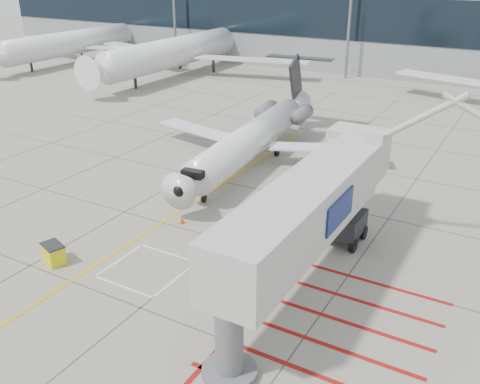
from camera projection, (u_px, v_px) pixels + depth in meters
The scene contains 11 objects.
ground_plane at pixel (187, 270), 29.81m from camera, with size 260.00×260.00×0.00m, color gray.
regional_jet at pixel (241, 129), 42.07m from camera, with size 21.91×27.63×7.24m, color silver, non-canonical shape.
jet_bridge at pixel (302, 223), 26.25m from camera, with size 9.60×20.26×8.11m, color beige, non-canonical shape.
pushback_tug at pixel (220, 266), 29.06m from camera, with size 2.14×1.34×1.25m, color maroon, non-canonical shape.
spill_bin at pixel (54, 253), 30.36m from camera, with size 1.36×0.91×1.18m, color yellow, non-canonical shape.
baggage_cart at pixel (247, 241), 31.58m from camera, with size 2.07×1.30×1.30m, color #55555A, non-canonical shape.
ground_power_unit at pixel (252, 269), 28.33m from camera, with size 2.23×1.30×1.77m, color #B8B7AF, non-canonical shape.
cone_nose at pixel (182, 220), 35.02m from camera, with size 0.36×0.36×0.50m, color #E23D0B.
cone_side at pixel (251, 225), 34.32m from camera, with size 0.39×0.39×0.54m, color orange.
bg_aircraft_a at pixel (82, 25), 88.16m from camera, with size 34.02×37.80×11.34m, color silver, non-canonical shape.
bg_aircraft_b at pixel (187, 30), 78.33m from camera, with size 37.05×41.16×12.35m, color silver, non-canonical shape.
Camera 1 is at (15.28, -20.64, 16.04)m, focal length 40.00 mm.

